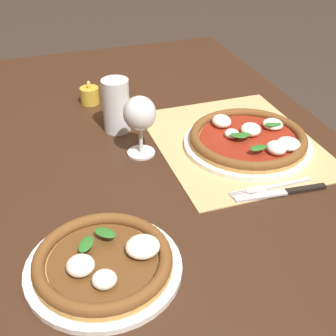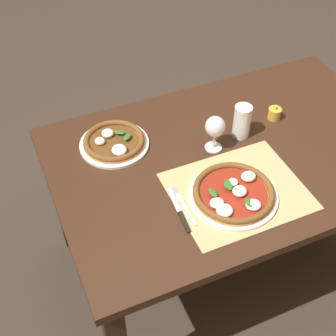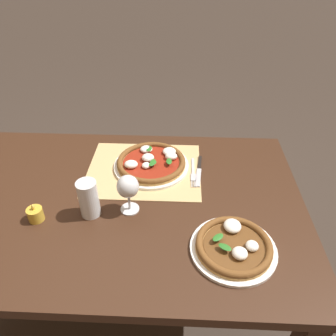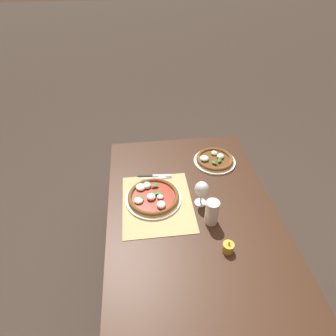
{
  "view_description": "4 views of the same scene",
  "coord_description": "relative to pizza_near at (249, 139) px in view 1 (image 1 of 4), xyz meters",
  "views": [
    {
      "loc": [
        -1.03,
        0.32,
        1.36
      ],
      "look_at": [
        -0.2,
        0.03,
        0.77
      ],
      "focal_mm": 50.0,
      "sensor_mm": 36.0,
      "label": 1
    },
    {
      "loc": [
        -0.79,
        -1.15,
        2.02
      ],
      "look_at": [
        -0.3,
        -0.03,
        0.8
      ],
      "focal_mm": 50.0,
      "sensor_mm": 36.0,
      "label": 2
    },
    {
      "loc": [
        -0.25,
        0.93,
        1.6
      ],
      "look_at": [
        -0.2,
        -0.1,
        0.82
      ],
      "focal_mm": 35.0,
      "sensor_mm": 36.0,
      "label": 3
    },
    {
      "loc": [
        1.02,
        -0.26,
        1.92
      ],
      "look_at": [
        -0.29,
        -0.1,
        0.84
      ],
      "focal_mm": 30.0,
      "sensor_mm": 36.0,
      "label": 4
    }
  ],
  "objects": [
    {
      "name": "fork",
      "position": [
        -0.18,
        0.04,
        -0.02
      ],
      "size": [
        0.02,
        0.2,
        0.0
      ],
      "color": "#B7B7BC",
      "rests_on": "paper_placemat"
    },
    {
      "name": "paper_placemat",
      "position": [
        0.03,
        0.02,
        -0.02
      ],
      "size": [
        0.48,
        0.4,
        0.0
      ],
      "primitive_type": "cube",
      "color": "tan",
      "rests_on": "dining_table"
    },
    {
      "name": "pint_glass",
      "position": [
        0.2,
        0.3,
        0.05
      ],
      "size": [
        0.07,
        0.07,
        0.15
      ],
      "color": "silver",
      "rests_on": "dining_table"
    },
    {
      "name": "pizza_near",
      "position": [
        0.0,
        0.0,
        0.0
      ],
      "size": [
        0.33,
        0.33,
        0.05
      ],
      "color": "white",
      "rests_on": "paper_placemat"
    },
    {
      "name": "dining_table",
      "position": [
        0.12,
        0.21,
        -0.12
      ],
      "size": [
        1.46,
        0.94,
        0.74
      ],
      "color": "#382114",
      "rests_on": "ground"
    },
    {
      "name": "knife",
      "position": [
        -0.21,
        0.03,
        -0.02
      ],
      "size": [
        0.04,
        0.22,
        0.01
      ],
      "color": "black",
      "rests_on": "paper_placemat"
    },
    {
      "name": "votive_candle",
      "position": [
        0.39,
        0.33,
        -0.0
      ],
      "size": [
        0.06,
        0.06,
        0.07
      ],
      "color": "gold",
      "rests_on": "dining_table"
    },
    {
      "name": "pizza_far",
      "position": [
        -0.31,
        0.44,
        -0.0
      ],
      "size": [
        0.28,
        0.28,
        0.05
      ],
      "color": "white",
      "rests_on": "dining_table"
    },
    {
      "name": "ground_plane",
      "position": [
        0.12,
        0.21,
        -0.76
      ],
      "size": [
        24.0,
        24.0,
        0.0
      ],
      "primitive_type": "plane",
      "color": "#382D26"
    },
    {
      "name": "wine_glass",
      "position": [
        0.06,
        0.27,
        0.08
      ],
      "size": [
        0.08,
        0.08,
        0.16
      ],
      "color": "silver",
      "rests_on": "dining_table"
    }
  ]
}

